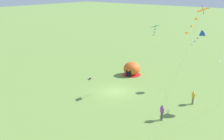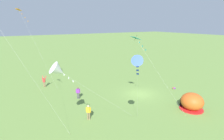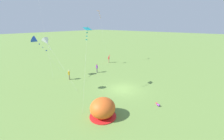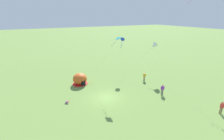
{
  "view_description": "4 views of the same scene",
  "coord_description": "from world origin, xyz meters",
  "px_view_note": "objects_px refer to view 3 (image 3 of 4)",
  "views": [
    {
      "loc": [
        25.55,
        20.03,
        13.45
      ],
      "look_at": [
        1.4,
        0.53,
        3.45
      ],
      "focal_mm": 42.0,
      "sensor_mm": 36.0,
      "label": 1
    },
    {
      "loc": [
        -18.72,
        16.26,
        10.28
      ],
      "look_at": [
        2.52,
        3.49,
        3.62
      ],
      "focal_mm": 28.0,
      "sensor_mm": 36.0,
      "label": 2
    },
    {
      "loc": [
        -16.87,
        -11.52,
        9.41
      ],
      "look_at": [
        0.68,
        2.78,
        2.28
      ],
      "focal_mm": 24.0,
      "sensor_mm": 36.0,
      "label": 3
    },
    {
      "loc": [
        18.82,
        -8.64,
        12.27
      ],
      "look_at": [
        -1.12,
        1.58,
        4.07
      ],
      "focal_mm": 24.0,
      "sensor_mm": 36.0,
      "label": 4
    }
  ],
  "objects_px": {
    "toddler_crawling": "(158,105)",
    "kite_orange": "(99,14)",
    "popup_tent": "(103,108)",
    "kite_white": "(46,42)",
    "person_arms_raised": "(109,59)",
    "kite_teal": "(87,31)",
    "kite_blue": "(35,40)",
    "person_watching_sky": "(69,74)",
    "person_with_toddler": "(97,68)"
  },
  "relations": [
    {
      "from": "person_arms_raised",
      "to": "kite_white",
      "type": "relative_size",
      "value": 0.22
    },
    {
      "from": "person_watching_sky",
      "to": "popup_tent",
      "type": "bearing_deg",
      "value": -109.97
    },
    {
      "from": "person_arms_raised",
      "to": "kite_orange",
      "type": "xyz_separation_m",
      "value": [
        -0.82,
        2.15,
        10.46
      ]
    },
    {
      "from": "popup_tent",
      "to": "kite_blue",
      "type": "bearing_deg",
      "value": 97.8
    },
    {
      "from": "popup_tent",
      "to": "person_with_toddler",
      "type": "bearing_deg",
      "value": 47.0
    },
    {
      "from": "kite_blue",
      "to": "kite_teal",
      "type": "bearing_deg",
      "value": -38.92
    },
    {
      "from": "kite_orange",
      "to": "kite_teal",
      "type": "bearing_deg",
      "value": -141.74
    },
    {
      "from": "person_arms_raised",
      "to": "kite_orange",
      "type": "bearing_deg",
      "value": 110.81
    },
    {
      "from": "toddler_crawling",
      "to": "kite_blue",
      "type": "distance_m",
      "value": 16.86
    },
    {
      "from": "popup_tent",
      "to": "toddler_crawling",
      "type": "distance_m",
      "value": 6.78
    },
    {
      "from": "kite_blue",
      "to": "person_with_toddler",
      "type": "bearing_deg",
      "value": 4.66
    },
    {
      "from": "toddler_crawling",
      "to": "kite_white",
      "type": "height_order",
      "value": "kite_white"
    },
    {
      "from": "kite_orange",
      "to": "kite_blue",
      "type": "bearing_deg",
      "value": -160.9
    },
    {
      "from": "person_with_toddler",
      "to": "kite_white",
      "type": "relative_size",
      "value": 0.2
    },
    {
      "from": "kite_white",
      "to": "kite_teal",
      "type": "xyz_separation_m",
      "value": [
        0.94,
        -9.17,
        1.97
      ]
    },
    {
      "from": "toddler_crawling",
      "to": "kite_blue",
      "type": "bearing_deg",
      "value": 117.49
    },
    {
      "from": "person_with_toddler",
      "to": "person_arms_raised",
      "type": "height_order",
      "value": "person_arms_raised"
    },
    {
      "from": "kite_orange",
      "to": "kite_white",
      "type": "distance_m",
      "value": 14.9
    },
    {
      "from": "popup_tent",
      "to": "toddler_crawling",
      "type": "bearing_deg",
      "value": -32.41
    },
    {
      "from": "kite_white",
      "to": "toddler_crawling",
      "type": "bearing_deg",
      "value": -80.91
    },
    {
      "from": "kite_blue",
      "to": "toddler_crawling",
      "type": "bearing_deg",
      "value": -62.51
    },
    {
      "from": "person_with_toddler",
      "to": "kite_white",
      "type": "height_order",
      "value": "kite_white"
    },
    {
      "from": "person_with_toddler",
      "to": "person_watching_sky",
      "type": "xyz_separation_m",
      "value": [
        -5.83,
        0.97,
        0.0
      ]
    },
    {
      "from": "popup_tent",
      "to": "kite_white",
      "type": "relative_size",
      "value": 0.32
    },
    {
      "from": "person_arms_raised",
      "to": "kite_teal",
      "type": "bearing_deg",
      "value": -149.6
    },
    {
      "from": "person_watching_sky",
      "to": "kite_white",
      "type": "distance_m",
      "value": 6.55
    },
    {
      "from": "person_watching_sky",
      "to": "kite_white",
      "type": "relative_size",
      "value": 0.2
    },
    {
      "from": "popup_tent",
      "to": "kite_white",
      "type": "xyz_separation_m",
      "value": [
        2.69,
        15.06,
        5.44
      ]
    },
    {
      "from": "popup_tent",
      "to": "kite_white",
      "type": "bearing_deg",
      "value": 79.86
    },
    {
      "from": "kite_orange",
      "to": "kite_blue",
      "type": "xyz_separation_m",
      "value": [
        -18.03,
        -6.24,
        -4.1
      ]
    },
    {
      "from": "popup_tent",
      "to": "kite_white",
      "type": "height_order",
      "value": "kite_white"
    },
    {
      "from": "person_watching_sky",
      "to": "kite_white",
      "type": "xyz_separation_m",
      "value": [
        -1.61,
        3.23,
        5.47
      ]
    },
    {
      "from": "kite_white",
      "to": "person_watching_sky",
      "type": "bearing_deg",
      "value": -63.52
    },
    {
      "from": "person_watching_sky",
      "to": "kite_orange",
      "type": "height_order",
      "value": "kite_orange"
    },
    {
      "from": "person_watching_sky",
      "to": "kite_orange",
      "type": "bearing_deg",
      "value": 19.31
    },
    {
      "from": "popup_tent",
      "to": "person_arms_raised",
      "type": "relative_size",
      "value": 1.49
    },
    {
      "from": "toddler_crawling",
      "to": "person_with_toddler",
      "type": "height_order",
      "value": "person_with_toddler"
    },
    {
      "from": "toddler_crawling",
      "to": "person_with_toddler",
      "type": "bearing_deg",
      "value": 72.91
    },
    {
      "from": "person_with_toddler",
      "to": "kite_blue",
      "type": "distance_m",
      "value": 13.18
    },
    {
      "from": "toddler_crawling",
      "to": "kite_orange",
      "type": "distance_m",
      "value": 25.28
    },
    {
      "from": "kite_blue",
      "to": "kite_white",
      "type": "relative_size",
      "value": 0.92
    },
    {
      "from": "toddler_crawling",
      "to": "kite_teal",
      "type": "height_order",
      "value": "kite_teal"
    },
    {
      "from": "kite_teal",
      "to": "person_with_toddler",
      "type": "bearing_deg",
      "value": 37.45
    },
    {
      "from": "toddler_crawling",
      "to": "kite_blue",
      "type": "xyz_separation_m",
      "value": [
        -7.04,
        13.53,
        7.18
      ]
    },
    {
      "from": "kite_teal",
      "to": "popup_tent",
      "type": "bearing_deg",
      "value": -121.7
    },
    {
      "from": "kite_orange",
      "to": "person_arms_raised",
      "type": "bearing_deg",
      "value": -69.19
    },
    {
      "from": "popup_tent",
      "to": "toddler_crawling",
      "type": "height_order",
      "value": "popup_tent"
    },
    {
      "from": "popup_tent",
      "to": "kite_teal",
      "type": "height_order",
      "value": "kite_teal"
    },
    {
      "from": "popup_tent",
      "to": "person_with_toddler",
      "type": "relative_size",
      "value": 1.63
    },
    {
      "from": "kite_blue",
      "to": "person_watching_sky",
      "type": "bearing_deg",
      "value": 18.66
    }
  ]
}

